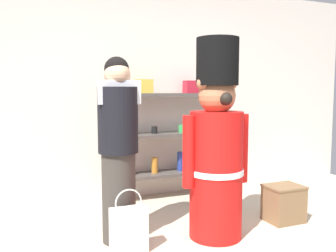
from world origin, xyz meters
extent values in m
cube|color=silver|center=(0.00, 2.20, 1.30)|extent=(6.40, 0.12, 2.60)
cube|color=#4C4742|center=(-0.31, 1.83, 0.80)|extent=(0.05, 0.05, 1.61)
cube|color=#4C4742|center=(1.05, 1.83, 0.80)|extent=(0.05, 0.05, 1.61)
cube|color=#4C4742|center=(-0.31, 2.13, 0.80)|extent=(0.05, 0.05, 1.61)
cube|color=#4C4742|center=(1.05, 2.13, 0.80)|extent=(0.05, 0.05, 1.61)
cube|color=#4C4742|center=(0.37, 1.98, 0.29)|extent=(1.36, 0.30, 0.04)
cube|color=#4C4742|center=(0.37, 1.98, 0.77)|extent=(1.36, 0.30, 0.04)
cube|color=#4C4742|center=(0.37, 1.98, 1.25)|extent=(1.36, 0.30, 0.04)
cylinder|color=blue|center=(-0.14, 1.98, 0.85)|extent=(0.07, 0.07, 0.11)
cylinder|color=black|center=(0.20, 1.99, 0.83)|extent=(0.07, 0.07, 0.09)
cylinder|color=green|center=(0.54, 1.96, 0.84)|extent=(0.07, 0.07, 0.09)
cylinder|color=navy|center=(0.88, 1.99, 0.84)|extent=(0.09, 0.09, 0.10)
cylinder|color=#596B33|center=(-0.14, 1.96, 0.39)|extent=(0.07, 0.07, 0.17)
cylinder|color=#B27226|center=(0.20, 1.99, 0.40)|extent=(0.08, 0.08, 0.19)
cylinder|color=navy|center=(0.54, 1.99, 0.43)|extent=(0.08, 0.08, 0.23)
cylinder|color=silver|center=(0.88, 1.99, 0.41)|extent=(0.06, 0.06, 0.20)
cube|color=gold|center=(0.06, 1.98, 1.35)|extent=(0.19, 0.15, 0.16)
cube|color=#B21E2D|center=(0.68, 1.98, 1.35)|extent=(0.17, 0.13, 0.15)
cylinder|color=red|center=(0.30, 0.68, 0.56)|extent=(0.46, 0.46, 1.12)
cylinder|color=white|center=(0.30, 0.68, 0.60)|extent=(0.48, 0.48, 0.05)
sphere|color=#AB6B47|center=(0.30, 0.68, 1.26)|extent=(0.32, 0.32, 0.32)
sphere|color=#AB6B47|center=(0.16, 0.68, 1.36)|extent=(0.11, 0.11, 0.11)
sphere|color=#AB6B47|center=(0.43, 0.68, 1.36)|extent=(0.11, 0.11, 0.11)
cylinder|color=black|center=(0.30, 0.68, 1.55)|extent=(0.36, 0.36, 0.40)
cylinder|color=red|center=(0.03, 0.68, 0.79)|extent=(0.11, 0.11, 0.62)
cylinder|color=red|center=(0.56, 0.68, 0.79)|extent=(0.11, 0.11, 0.62)
sphere|color=black|center=(0.30, 0.54, 1.23)|extent=(0.11, 0.11, 0.11)
cylinder|color=#38332D|center=(-0.52, 0.92, 0.39)|extent=(0.29, 0.29, 0.78)
cylinder|color=black|center=(-0.52, 0.92, 1.06)|extent=(0.34, 0.34, 0.56)
sphere|color=tan|center=(-0.52, 0.92, 1.43)|extent=(0.22, 0.22, 0.22)
cube|color=silver|center=(-0.52, 0.85, 1.29)|extent=(0.36, 0.04, 0.20)
sphere|color=black|center=(-0.52, 0.94, 1.48)|extent=(0.21, 0.21, 0.21)
cube|color=silver|center=(-0.51, 0.65, 0.19)|extent=(0.30, 0.11, 0.38)
torus|color=silver|center=(-0.51, 0.65, 0.42)|extent=(0.22, 0.01, 0.22)
cube|color=brown|center=(1.12, 0.75, 0.17)|extent=(0.35, 0.28, 0.35)
cube|color=brown|center=(1.12, 0.75, 0.36)|extent=(0.36, 0.30, 0.02)
camera|label=1|loc=(-1.28, -2.05, 1.30)|focal=38.55mm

